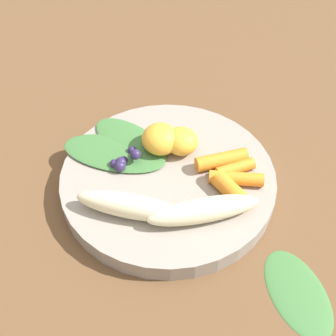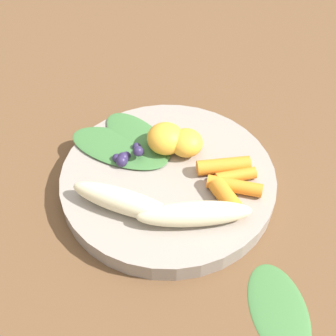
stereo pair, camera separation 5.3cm
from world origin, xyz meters
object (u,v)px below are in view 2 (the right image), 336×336
at_px(banana_peeled_right, 124,201).
at_px(orange_segment_near, 164,138).
at_px(kale_leaf_stray, 279,309).
at_px(bowl, 168,180).
at_px(banana_peeled_left, 194,214).

xyz_separation_m(banana_peeled_right, orange_segment_near, (-0.05, -0.09, 0.00)).
bearing_deg(kale_leaf_stray, orange_segment_near, -158.21).
distance_m(banana_peeled_right, kale_leaf_stray, 0.19).
distance_m(bowl, kale_leaf_stray, 0.19).
height_order(bowl, banana_peeled_left, banana_peeled_left).
relative_size(banana_peeled_left, kale_leaf_stray, 1.20).
distance_m(bowl, banana_peeled_right, 0.08).
bearing_deg(banana_peeled_right, kale_leaf_stray, -12.79).
relative_size(bowl, kale_leaf_stray, 2.49).
relative_size(bowl, banana_peeled_left, 2.07).
bearing_deg(bowl, orange_segment_near, -87.39).
relative_size(bowl, orange_segment_near, 5.53).
height_order(bowl, orange_segment_near, orange_segment_near).
bearing_deg(banana_peeled_left, bowl, 107.92).
bearing_deg(orange_segment_near, banana_peeled_left, 102.42).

